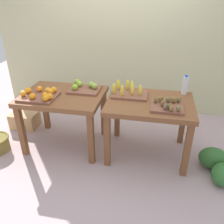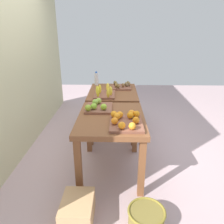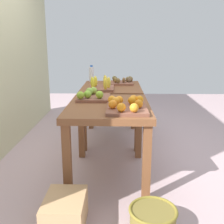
{
  "view_description": "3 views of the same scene",
  "coord_description": "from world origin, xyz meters",
  "px_view_note": "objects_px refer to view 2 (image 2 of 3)",
  "views": [
    {
      "loc": [
        0.61,
        -2.59,
        1.96
      ],
      "look_at": [
        0.09,
        0.02,
        0.55
      ],
      "focal_mm": 37.56,
      "sensor_mm": 36.0,
      "label": 1
    },
    {
      "loc": [
        -2.95,
        -0.07,
        1.75
      ],
      "look_at": [
        0.05,
        0.0,
        0.58
      ],
      "focal_mm": 34.49,
      "sensor_mm": 36.0,
      "label": 2
    },
    {
      "loc": [
        -3.14,
        -0.09,
        1.36
      ],
      "look_at": [
        -0.1,
        -0.02,
        0.56
      ],
      "focal_mm": 43.35,
      "sensor_mm": 36.0,
      "label": 3
    }
  ],
  "objects_px": {
    "apple_bin": "(98,107)",
    "kiwi_bin": "(121,86)",
    "water_bottle": "(96,79)",
    "watermelon_pile": "(125,108)",
    "wicker_basket": "(146,218)",
    "orange_bin": "(126,121)",
    "banana_crate": "(105,93)",
    "display_table_left": "(111,125)",
    "display_table_right": "(113,97)",
    "cardboard_produce_box": "(78,211)"
  },
  "relations": [
    {
      "from": "orange_bin",
      "to": "display_table_right",
      "type": "bearing_deg",
      "value": 7.13
    },
    {
      "from": "water_bottle",
      "to": "cardboard_produce_box",
      "type": "bearing_deg",
      "value": -179.64
    },
    {
      "from": "banana_crate",
      "to": "wicker_basket",
      "type": "relative_size",
      "value": 1.24
    },
    {
      "from": "orange_bin",
      "to": "water_bottle",
      "type": "xyz_separation_m",
      "value": [
        1.75,
        0.48,
        0.08
      ]
    },
    {
      "from": "water_bottle",
      "to": "watermelon_pile",
      "type": "xyz_separation_m",
      "value": [
        0.51,
        -0.56,
        -0.75
      ]
    },
    {
      "from": "apple_bin",
      "to": "wicker_basket",
      "type": "height_order",
      "value": "apple_bin"
    },
    {
      "from": "wicker_basket",
      "to": "cardboard_produce_box",
      "type": "bearing_deg",
      "value": 84.6
    },
    {
      "from": "display_table_left",
      "to": "orange_bin",
      "type": "height_order",
      "value": "orange_bin"
    },
    {
      "from": "display_table_right",
      "to": "watermelon_pile",
      "type": "height_order",
      "value": "display_table_right"
    },
    {
      "from": "orange_bin",
      "to": "banana_crate",
      "type": "relative_size",
      "value": 1.04
    },
    {
      "from": "display_table_left",
      "to": "cardboard_produce_box",
      "type": "bearing_deg",
      "value": 159.9
    },
    {
      "from": "orange_bin",
      "to": "watermelon_pile",
      "type": "relative_size",
      "value": 0.7
    },
    {
      "from": "water_bottle",
      "to": "cardboard_produce_box",
      "type": "distance_m",
      "value": 2.47
    },
    {
      "from": "orange_bin",
      "to": "kiwi_bin",
      "type": "distance_m",
      "value": 1.54
    },
    {
      "from": "apple_bin",
      "to": "cardboard_produce_box",
      "type": "relative_size",
      "value": 1.0
    },
    {
      "from": "apple_bin",
      "to": "watermelon_pile",
      "type": "bearing_deg",
      "value": -13.34
    },
    {
      "from": "display_table_right",
      "to": "banana_crate",
      "type": "height_order",
      "value": "banana_crate"
    },
    {
      "from": "display_table_left",
      "to": "orange_bin",
      "type": "distance_m",
      "value": 0.32
    },
    {
      "from": "watermelon_pile",
      "to": "wicker_basket",
      "type": "bearing_deg",
      "value": -178.0
    },
    {
      "from": "display_table_right",
      "to": "water_bottle",
      "type": "distance_m",
      "value": 0.57
    },
    {
      "from": "cardboard_produce_box",
      "to": "display_table_left",
      "type": "bearing_deg",
      "value": -20.1
    },
    {
      "from": "banana_crate",
      "to": "water_bottle",
      "type": "relative_size",
      "value": 1.76
    },
    {
      "from": "display_table_right",
      "to": "kiwi_bin",
      "type": "distance_m",
      "value": 0.29
    },
    {
      "from": "wicker_basket",
      "to": "cardboard_produce_box",
      "type": "relative_size",
      "value": 0.89
    },
    {
      "from": "banana_crate",
      "to": "apple_bin",
      "type": "bearing_deg",
      "value": 174.81
    },
    {
      "from": "display_table_left",
      "to": "apple_bin",
      "type": "relative_size",
      "value": 2.6
    },
    {
      "from": "display_table_right",
      "to": "banana_crate",
      "type": "relative_size",
      "value": 2.36
    },
    {
      "from": "display_table_right",
      "to": "apple_bin",
      "type": "relative_size",
      "value": 2.6
    },
    {
      "from": "orange_bin",
      "to": "watermelon_pile",
      "type": "xyz_separation_m",
      "value": [
        2.26,
        -0.08,
        -0.67
      ]
    },
    {
      "from": "water_bottle",
      "to": "cardboard_produce_box",
      "type": "height_order",
      "value": "water_bottle"
    },
    {
      "from": "watermelon_pile",
      "to": "orange_bin",
      "type": "bearing_deg",
      "value": 177.97
    },
    {
      "from": "apple_bin",
      "to": "cardboard_produce_box",
      "type": "height_order",
      "value": "apple_bin"
    },
    {
      "from": "water_bottle",
      "to": "cardboard_produce_box",
      "type": "xyz_separation_m",
      "value": [
        -2.35,
        -0.01,
        -0.76
      ]
    },
    {
      "from": "display_table_left",
      "to": "apple_bin",
      "type": "distance_m",
      "value": 0.33
    },
    {
      "from": "apple_bin",
      "to": "kiwi_bin",
      "type": "distance_m",
      "value": 1.13
    },
    {
      "from": "watermelon_pile",
      "to": "cardboard_produce_box",
      "type": "height_order",
      "value": "watermelon_pile"
    },
    {
      "from": "banana_crate",
      "to": "kiwi_bin",
      "type": "distance_m",
      "value": 0.55
    },
    {
      "from": "display_table_right",
      "to": "apple_bin",
      "type": "height_order",
      "value": "apple_bin"
    },
    {
      "from": "orange_bin",
      "to": "water_bottle",
      "type": "distance_m",
      "value": 1.82
    },
    {
      "from": "wicker_basket",
      "to": "apple_bin",
      "type": "bearing_deg",
      "value": 25.33
    },
    {
      "from": "kiwi_bin",
      "to": "water_bottle",
      "type": "xyz_separation_m",
      "value": [
        0.21,
        0.46,
        0.08
      ]
    },
    {
      "from": "apple_bin",
      "to": "banana_crate",
      "type": "relative_size",
      "value": 0.91
    },
    {
      "from": "display_table_right",
      "to": "wicker_basket",
      "type": "bearing_deg",
      "value": -170.08
    },
    {
      "from": "wicker_basket",
      "to": "cardboard_produce_box",
      "type": "distance_m",
      "value": 0.65
    },
    {
      "from": "display_table_left",
      "to": "banana_crate",
      "type": "distance_m",
      "value": 0.87
    },
    {
      "from": "apple_bin",
      "to": "banana_crate",
      "type": "xyz_separation_m",
      "value": [
        0.6,
        -0.05,
        0.01
      ]
    },
    {
      "from": "orange_bin",
      "to": "water_bottle",
      "type": "height_order",
      "value": "water_bottle"
    },
    {
      "from": "watermelon_pile",
      "to": "water_bottle",
      "type": "bearing_deg",
      "value": 132.13
    },
    {
      "from": "kiwi_bin",
      "to": "wicker_basket",
      "type": "xyz_separation_m",
      "value": [
        -2.2,
        -0.2,
        -0.69
      ]
    },
    {
      "from": "water_bottle",
      "to": "orange_bin",
      "type": "bearing_deg",
      "value": -164.62
    }
  ]
}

